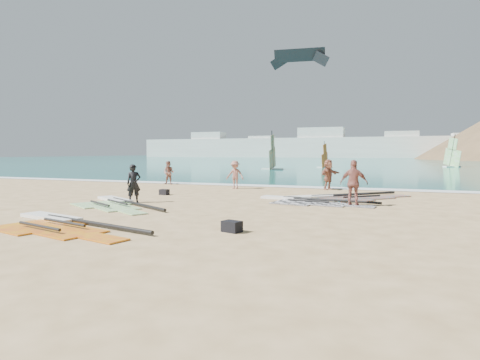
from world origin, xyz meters
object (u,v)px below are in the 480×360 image
(rig_grey, at_px, (304,201))
(beachgoer_right, at_px, (328,174))
(rig_orange, at_px, (342,197))
(gear_bag_far, at_px, (232,226))
(beachgoer_mid, at_px, (235,175))
(rig_green, at_px, (115,203))
(beachgoer_back, at_px, (354,183))
(gear_bag_near, at_px, (164,192))
(person_wetsuit, at_px, (134,184))
(beachgoer_left, at_px, (169,173))
(rig_red, at_px, (58,224))

(rig_grey, bearing_deg, beachgoer_right, 97.62)
(rig_orange, bearing_deg, beachgoer_right, 64.02)
(gear_bag_far, bearing_deg, beachgoer_mid, 111.18)
(rig_green, height_order, rig_orange, rig_orange)
(gear_bag_far, height_order, beachgoer_back, beachgoer_back)
(rig_grey, distance_m, gear_bag_far, 7.55)
(rig_orange, distance_m, beachgoer_mid, 7.44)
(beachgoer_back, bearing_deg, gear_bag_near, -0.90)
(rig_grey, bearing_deg, beachgoer_back, -7.45)
(beachgoer_mid, bearing_deg, gear_bag_far, -72.25)
(rig_orange, distance_m, person_wetsuit, 9.98)
(rig_grey, xyz_separation_m, beachgoer_mid, (-5.38, 5.04, 0.82))
(beachgoer_left, relative_size, beachgoer_mid, 0.94)
(person_wetsuit, xyz_separation_m, beachgoer_mid, (1.73, 7.99, 0.01))
(rig_orange, height_order, gear_bag_far, gear_bag_far)
(gear_bag_near, height_order, beachgoer_mid, beachgoer_mid)
(gear_bag_near, relative_size, beachgoer_right, 0.25)
(person_wetsuit, bearing_deg, gear_bag_far, -81.14)
(rig_orange, distance_m, beachgoer_left, 13.17)
(gear_bag_near, bearing_deg, person_wetsuit, -81.95)
(rig_red, relative_size, gear_bag_near, 13.16)
(rig_red, relative_size, person_wetsuit, 3.57)
(rig_green, distance_m, beachgoer_left, 10.87)
(person_wetsuit, bearing_deg, gear_bag_near, 51.66)
(rig_red, xyz_separation_m, gear_bag_far, (5.45, 0.97, 0.11))
(rig_red, height_order, gear_bag_far, gear_bag_far)
(gear_bag_near, relative_size, person_wetsuit, 0.27)
(rig_green, distance_m, person_wetsuit, 1.23)
(rig_green, xyz_separation_m, beachgoer_left, (-3.45, 10.28, 0.77))
(person_wetsuit, height_order, beachgoer_right, beachgoer_right)
(gear_bag_near, xyz_separation_m, beachgoer_mid, (2.19, 4.68, 0.72))
(beachgoer_back, relative_size, beachgoer_right, 1.06)
(gear_bag_far, distance_m, beachgoer_right, 14.07)
(rig_red, height_order, beachgoer_mid, beachgoer_mid)
(rig_orange, height_order, beachgoer_back, beachgoer_back)
(rig_green, height_order, beachgoer_back, beachgoer_back)
(beachgoer_back, bearing_deg, beachgoer_right, -68.60)
(beachgoer_mid, relative_size, beachgoer_right, 0.95)
(gear_bag_far, xyz_separation_m, beachgoer_back, (2.73, 6.89, 0.81))
(rig_green, height_order, person_wetsuit, person_wetsuit)
(gear_bag_far, bearing_deg, rig_green, 151.83)
(rig_grey, relative_size, beachgoer_right, 3.04)
(gear_bag_near, distance_m, person_wetsuit, 3.43)
(rig_grey, distance_m, beachgoer_back, 2.49)
(gear_bag_near, xyz_separation_m, beachgoer_back, (9.80, -1.00, 0.82))
(rig_orange, relative_size, rig_red, 0.94)
(rig_red, xyz_separation_m, beachgoer_mid, (0.58, 13.54, 0.82))
(beachgoer_mid, bearing_deg, gear_bag_near, -118.57)
(gear_bag_far, relative_size, beachgoer_back, 0.27)
(beachgoer_left, bearing_deg, person_wetsuit, -75.80)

